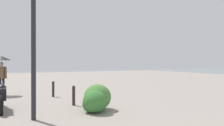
# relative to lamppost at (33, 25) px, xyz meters

# --- Properties ---
(lamppost) EXTENTS (0.98, 0.28, 4.26)m
(lamppost) POSITION_rel_lamppost_xyz_m (0.00, 0.00, 0.00)
(lamppost) COLOR #232328
(lamppost) RESTS_ON ground
(motorcycle) EXTENTS (2.17, 0.40, 1.06)m
(motorcycle) POSITION_rel_lamppost_xyz_m (1.91, 0.81, -2.31)
(motorcycle) COLOR black
(motorcycle) RESTS_ON ground
(pedestrian) EXTENTS (1.00, 1.00, 2.03)m
(pedestrian) POSITION_rel_lamppost_xyz_m (6.23, 0.66, -1.21)
(pedestrian) COLOR black
(pedestrian) RESTS_ON ground
(bollard_near) EXTENTS (0.13, 0.13, 0.79)m
(bollard_near) POSITION_rel_lamppost_xyz_m (1.67, -1.78, -2.40)
(bollard_near) COLOR #232328
(bollard_near) RESTS_ON ground
(bollard_mid) EXTENTS (0.13, 0.13, 0.78)m
(bollard_mid) POSITION_rel_lamppost_xyz_m (4.28, -1.58, -2.41)
(bollard_mid) COLOR #232328
(bollard_mid) RESTS_ON ground
(shrub_low) EXTENTS (1.08, 0.97, 0.92)m
(shrub_low) POSITION_rel_lamppost_xyz_m (0.51, -2.30, -2.36)
(shrub_low) COLOR #477F38
(shrub_low) RESTS_ON ground
(shrub_round) EXTENTS (0.68, 0.61, 0.58)m
(shrub_round) POSITION_rel_lamppost_xyz_m (0.11, -1.91, -2.53)
(shrub_round) COLOR #2D6628
(shrub_round) RESTS_ON ground
(shrub_wide) EXTENTS (0.90, 0.81, 0.77)m
(shrub_wide) POSITION_rel_lamppost_xyz_m (0.05, -2.00, -2.43)
(shrub_wide) COLOR #387533
(shrub_wide) RESTS_ON ground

